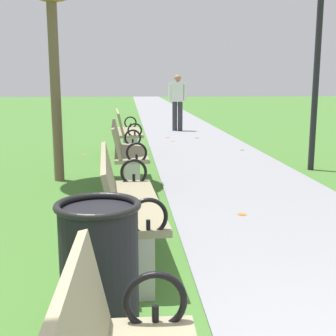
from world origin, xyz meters
name	(u,v)px	position (x,y,z in m)	size (l,w,h in m)	color
paved_walkway	(167,116)	(1.14, 18.00, 0.01)	(2.29, 44.00, 0.02)	gray
park_bench_2	(126,203)	(-0.50, 2.60, 0.49)	(0.55, 1.62, 0.90)	gray
park_bench_3	(127,152)	(-0.50, 5.34, 0.49)	(0.50, 1.61, 0.90)	gray
park_bench_4	(127,132)	(-0.50, 7.94, 0.49)	(0.54, 1.62, 0.90)	gray
pedestrian_walking	(178,100)	(0.97, 12.21, 0.93)	(0.52, 0.28, 1.62)	#2D2D38
trash_bin	(100,273)	(-0.65, 1.34, 0.42)	(0.48, 0.48, 0.84)	black
lamp_post	(319,28)	(2.59, 6.21, 2.31)	(0.28, 0.28, 3.48)	black
scattered_leaves	(184,192)	(0.26, 4.76, 0.02)	(3.91, 11.83, 0.02)	brown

